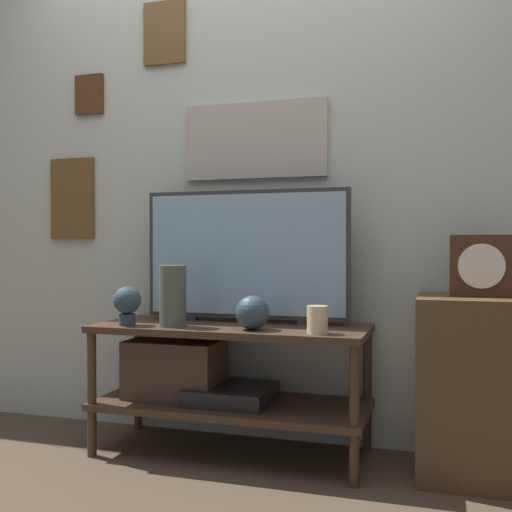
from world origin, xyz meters
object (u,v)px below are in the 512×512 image
object	(u,v)px
television	(246,254)
vase_tall_ceramic	(173,296)
candle_jar	(317,320)
decorative_bust	(127,303)
mantel_clock	(481,266)
vase_round_glass	(252,313)

from	to	relation	value
television	vase_tall_ceramic	bearing A→B (deg)	-139.18
candle_jar	decorative_bust	bearing A→B (deg)	179.80
candle_jar	mantel_clock	size ratio (longest dim) A/B	0.45
candle_jar	vase_tall_ceramic	bearing A→B (deg)	177.20
vase_round_glass	candle_jar	size ratio (longest dim) A/B	1.29
candle_jar	mantel_clock	xyz separation A→B (m)	(0.62, 0.21, 0.21)
candle_jar	mantel_clock	world-z (taller)	mantel_clock
television	decorative_bust	distance (m)	0.57
mantel_clock	decorative_bust	bearing A→B (deg)	-172.12
decorative_bust	vase_tall_ceramic	bearing A→B (deg)	7.88
vase_round_glass	mantel_clock	size ratio (longest dim) A/B	0.58
vase_round_glass	vase_tall_ceramic	bearing A→B (deg)	179.93
vase_tall_ceramic	decorative_bust	size ratio (longest dim) A/B	1.54
candle_jar	vase_round_glass	bearing A→B (deg)	173.69
vase_round_glass	mantel_clock	xyz separation A→B (m)	(0.90, 0.18, 0.20)
television	vase_round_glass	xyz separation A→B (m)	(0.10, -0.22, -0.24)
decorative_bust	mantel_clock	xyz separation A→B (m)	(1.47, 0.20, 0.17)
vase_round_glass	decorative_bust	size ratio (longest dim) A/B	0.83
television	mantel_clock	xyz separation A→B (m)	(1.00, -0.05, -0.04)
vase_tall_ceramic	television	bearing A→B (deg)	40.82
vase_tall_ceramic	vase_round_glass	world-z (taller)	vase_tall_ceramic
vase_tall_ceramic	mantel_clock	distance (m)	1.28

